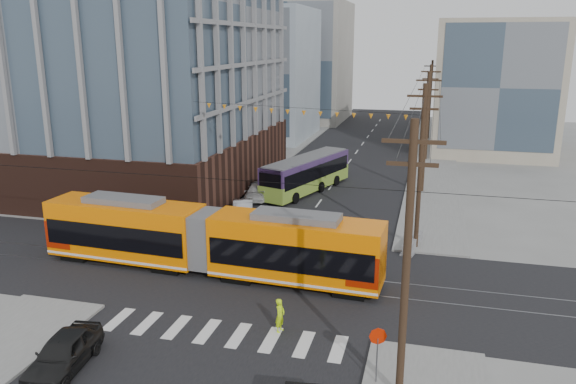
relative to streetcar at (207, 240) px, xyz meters
name	(u,v)px	position (x,y,z in m)	size (l,w,h in m)	color
ground	(243,306)	(3.56, -3.83, -2.03)	(160.00, 160.00, 0.00)	slate
office_building	(98,33)	(-18.44, 19.17, 12.27)	(30.00, 25.00, 28.60)	#381E16
bg_bldg_nw_near	(248,74)	(-13.44, 48.17, 6.97)	(18.00, 16.00, 18.00)	#8C99A5
bg_bldg_ne_near	(494,88)	(19.56, 44.17, 5.97)	(14.00, 14.00, 16.00)	gray
bg_bldg_nw_far	(300,62)	(-10.44, 68.17, 7.97)	(16.00, 18.00, 20.00)	gray
bg_bldg_ne_far	(495,85)	(21.56, 64.17, 4.97)	(16.00, 16.00, 14.00)	#8C99A5
utility_pole_near	(406,268)	(12.06, -9.83, 3.47)	(0.30, 0.30, 11.00)	black
utility_pole_far	(430,100)	(12.06, 52.17, 3.47)	(0.30, 0.30, 11.00)	black
streetcar	(207,240)	(0.00, 0.00, 0.00)	(21.09, 2.97, 4.06)	orange
city_bus	(306,174)	(1.65, 19.80, -0.35)	(2.57, 11.87, 3.36)	#3A2451
black_sedan	(63,353)	(-1.88, -11.36, -1.25)	(1.84, 4.58, 1.56)	black
parked_car_silver	(243,207)	(-1.60, 11.22, -1.31)	(1.53, 4.37, 1.44)	#A6A8AC
parked_car_white	(259,191)	(-1.90, 16.28, -1.33)	(1.97, 4.84, 1.41)	silver
parked_car_grey	(272,183)	(-1.67, 19.63, -1.41)	(2.06, 4.46, 1.24)	#525459
pedestrian	(280,315)	(6.17, -5.94, -1.18)	(0.62, 0.41, 1.70)	#BFF10F
stop_sign	(377,359)	(11.10, -9.15, -0.84)	(0.73, 0.73, 2.39)	#C51A00
jersey_barrier	(413,243)	(11.86, 7.17, -1.67)	(0.82, 3.62, 0.72)	gray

